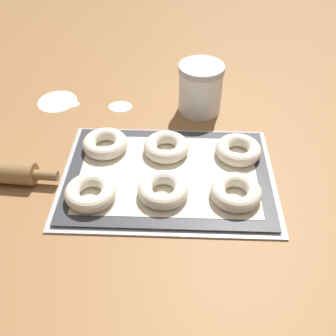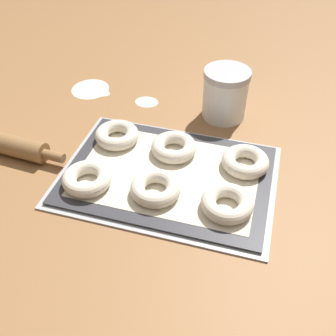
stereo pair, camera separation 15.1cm
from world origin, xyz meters
name	(u,v)px [view 1 (the left image)]	position (x,y,z in m)	size (l,w,h in m)	color
ground_plane	(176,172)	(0.00, 0.00, 0.00)	(2.80, 2.80, 0.00)	olive
baking_tray	(168,176)	(-0.02, -0.02, 0.00)	(0.46, 0.33, 0.01)	#B2B5BA
baking_mat	(168,174)	(-0.02, -0.02, 0.01)	(0.44, 0.31, 0.00)	#333338
bagel_front_left	(90,192)	(-0.17, -0.10, 0.03)	(0.10, 0.10, 0.03)	silver
bagel_front_center	(163,190)	(-0.02, -0.08, 0.03)	(0.10, 0.10, 0.03)	silver
bagel_front_right	(236,192)	(0.12, -0.08, 0.03)	(0.10, 0.10, 0.03)	silver
bagel_back_left	(105,144)	(-0.17, 0.06, 0.03)	(0.10, 0.10, 0.03)	silver
bagel_back_center	(166,147)	(-0.02, 0.05, 0.03)	(0.10, 0.10, 0.03)	silver
bagel_back_right	(238,150)	(0.14, 0.05, 0.03)	(0.10, 0.10, 0.03)	silver
flour_canister	(200,88)	(0.06, 0.25, 0.07)	(0.12, 0.12, 0.13)	white
flour_patch_near	(57,101)	(-0.33, 0.28, 0.00)	(0.11, 0.11, 0.00)	white
flour_patch_far	(70,103)	(-0.30, 0.26, 0.00)	(0.05, 0.03, 0.00)	white
flour_patch_side	(120,106)	(-0.16, 0.26, 0.00)	(0.06, 0.05, 0.00)	white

